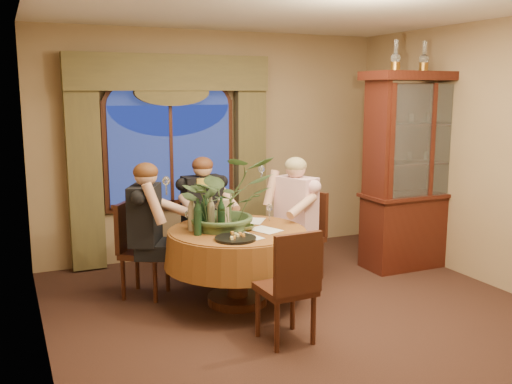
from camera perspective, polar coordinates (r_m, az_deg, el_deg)
name	(u,v)px	position (r m, az deg, el deg)	size (l,w,h in m)	color
floor	(311,321)	(5.36, 5.55, -12.67)	(5.00, 5.00, 0.00)	black
wall_back	(215,144)	(7.25, -4.08, 4.77)	(4.50, 4.50, 0.00)	#8A6F4D
wall_right	(504,157)	(6.41, 23.59, 3.25)	(5.00, 5.00, 0.00)	#8A6F4D
ceiling	(317,1)	(5.00, 6.12, 18.45)	(5.00, 5.00, 0.00)	white
window	(171,155)	(7.01, -8.49, 3.68)	(1.62, 0.10, 1.32)	navy
arched_transom	(169,90)	(6.97, -8.66, 10.07)	(1.60, 0.06, 0.44)	navy
drapery_left	(85,170)	(6.77, -16.77, 2.12)	(0.38, 0.14, 2.32)	#4B4429
drapery_right	(250,161)	(7.32, -0.57, 3.11)	(0.38, 0.14, 2.32)	#4B4429
swag_valance	(171,73)	(6.89, -8.52, 11.73)	(2.45, 0.16, 0.42)	#4B4429
dining_table	(237,266)	(5.63, -1.88, -7.44)	(1.43, 1.43, 0.75)	maroon
china_cabinet	(418,171)	(6.96, 15.93, 2.05)	(1.41, 0.56, 2.28)	black
oil_lamp_left	(396,55)	(6.66, 13.80, 13.12)	(0.11, 0.11, 0.34)	#A5722D
oil_lamp_center	(424,56)	(6.91, 16.47, 12.88)	(0.11, 0.11, 0.34)	#A5722D
oil_lamp_right	(451,57)	(7.17, 18.95, 12.64)	(0.11, 0.11, 0.34)	#A5722D
chair_right	(300,237)	(6.32, 4.45, -4.51)	(0.42, 0.42, 0.96)	black
chair_back_right	(208,233)	(6.52, -4.84, -4.06)	(0.42, 0.42, 0.96)	black
chair_back	(145,250)	(5.90, -11.04, -5.73)	(0.42, 0.42, 0.96)	black
chair_front_left	(285,286)	(4.78, 2.96, -9.33)	(0.42, 0.42, 0.96)	black
person_pink	(296,220)	(6.21, 4.04, -2.78)	(0.49, 0.45, 1.38)	beige
person_back	(146,233)	(5.67, -10.99, -4.08)	(0.50, 0.46, 1.40)	black
person_scarf	(203,217)	(6.38, -5.35, -2.52)	(0.49, 0.45, 1.36)	black
stoneware_vase	(224,214)	(5.53, -3.25, -2.19)	(0.15, 0.15, 0.29)	gray
centerpiece_plant	(224,166)	(5.49, -3.21, 2.63)	(0.94, 1.04, 0.81)	#3C5631
olive_bowl	(246,228)	(5.47, -1.00, -3.59)	(0.16, 0.16, 0.05)	#4A562E
cheese_platter	(235,238)	(5.13, -2.07, -4.67)	(0.38, 0.38, 0.02)	black
wine_bottle_0	(211,213)	(5.47, -4.52, -2.11)	(0.07, 0.07, 0.33)	tan
wine_bottle_1	(204,211)	(5.55, -5.18, -1.94)	(0.07, 0.07, 0.33)	black
wine_bottle_2	(197,218)	(5.28, -5.88, -2.57)	(0.07, 0.07, 0.33)	black
wine_bottle_3	(192,214)	(5.46, -6.44, -2.18)	(0.07, 0.07, 0.33)	tan
wine_bottle_4	(198,216)	(5.37, -5.80, -2.37)	(0.07, 0.07, 0.33)	black
wine_bottle_5	(221,215)	(5.40, -3.49, -2.28)	(0.07, 0.07, 0.33)	black
tasting_paper_0	(265,230)	(5.48, 0.92, -3.80)	(0.21, 0.30, 0.00)	white
tasting_paper_1	(253,221)	(5.85, -0.31, -2.90)	(0.21, 0.30, 0.00)	white
tasting_paper_2	(246,237)	(5.22, -0.98, -4.51)	(0.21, 0.30, 0.00)	white
wine_glass_person_pink	(269,212)	(5.84, 1.35, -2.05)	(0.07, 0.07, 0.18)	silver
wine_glass_person_back	(188,220)	(5.56, -6.79, -2.75)	(0.07, 0.07, 0.18)	silver
wine_glass_person_scarf	(218,211)	(5.93, -3.79, -1.89)	(0.07, 0.07, 0.18)	silver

